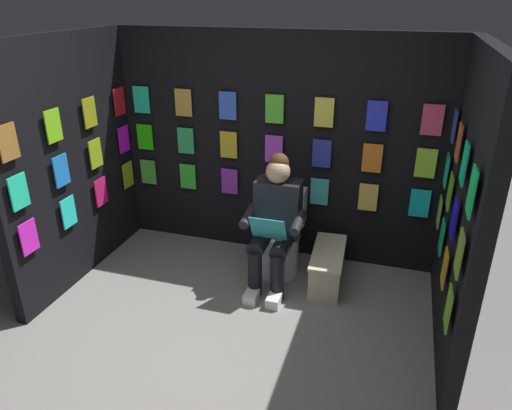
# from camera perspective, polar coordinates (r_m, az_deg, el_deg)

# --- Properties ---
(ground_plane) EXTENTS (30.00, 30.00, 0.00)m
(ground_plane) POSITION_cam_1_polar(r_m,az_deg,el_deg) (3.60, -5.96, -18.66)
(ground_plane) COLOR gray
(display_wall_back) EXTENTS (3.21, 0.14, 2.15)m
(display_wall_back) POSITION_cam_1_polar(r_m,az_deg,el_deg) (4.58, 2.43, 6.86)
(display_wall_back) COLOR black
(display_wall_back) RESTS_ON ground
(display_wall_left) EXTENTS (0.14, 1.78, 2.15)m
(display_wall_left) POSITION_cam_1_polar(r_m,az_deg,el_deg) (3.59, 23.66, -0.25)
(display_wall_left) COLOR black
(display_wall_left) RESTS_ON ground
(display_wall_right) EXTENTS (0.14, 1.78, 2.15)m
(display_wall_right) POSITION_cam_1_polar(r_m,az_deg,el_deg) (4.48, -21.23, 4.80)
(display_wall_right) COLOR black
(display_wall_right) RESTS_ON ground
(toilet) EXTENTS (0.41, 0.56, 0.77)m
(toilet) POSITION_cam_1_polar(r_m,az_deg,el_deg) (4.48, 2.92, -3.97)
(toilet) COLOR white
(toilet) RESTS_ON ground
(person_reading) EXTENTS (0.53, 0.68, 1.19)m
(person_reading) POSITION_cam_1_polar(r_m,az_deg,el_deg) (4.16, 2.23, -2.05)
(person_reading) COLOR black
(person_reading) RESTS_ON ground
(comic_longbox_near) EXTENTS (0.32, 0.71, 0.33)m
(comic_longbox_near) POSITION_cam_1_polar(r_m,az_deg,el_deg) (4.39, 8.54, -7.32)
(comic_longbox_near) COLOR beige
(comic_longbox_near) RESTS_ON ground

